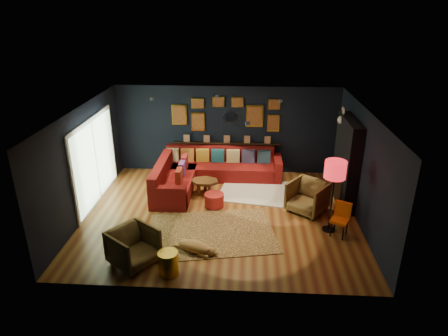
# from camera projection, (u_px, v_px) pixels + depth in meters

# --- Properties ---
(floor) EXTENTS (6.50, 6.50, 0.00)m
(floor) POSITION_uv_depth(u_px,v_px,m) (221.00, 215.00, 9.75)
(floor) COLOR brown
(floor) RESTS_ON ground
(room_walls) EXTENTS (6.50, 6.50, 6.50)m
(room_walls) POSITION_uv_depth(u_px,v_px,m) (221.00, 154.00, 9.13)
(room_walls) COLOR black
(room_walls) RESTS_ON ground
(sectional) EXTENTS (3.41, 2.69, 0.86)m
(sectional) POSITION_uv_depth(u_px,v_px,m) (204.00, 173.00, 11.32)
(sectional) COLOR maroon
(sectional) RESTS_ON ground
(ledge) EXTENTS (3.20, 0.12, 0.04)m
(ledge) POSITION_uv_depth(u_px,v_px,m) (227.00, 143.00, 11.86)
(ledge) COLOR black
(ledge) RESTS_ON room_walls
(gallery_wall) EXTENTS (3.15, 0.04, 1.02)m
(gallery_wall) POSITION_uv_depth(u_px,v_px,m) (227.00, 114.00, 11.55)
(gallery_wall) COLOR gold
(gallery_wall) RESTS_ON room_walls
(sunburst_mirror) EXTENTS (0.47, 0.16, 0.47)m
(sunburst_mirror) POSITION_uv_depth(u_px,v_px,m) (230.00, 117.00, 11.59)
(sunburst_mirror) COLOR silver
(sunburst_mirror) RESTS_ON room_walls
(fireplace) EXTENTS (0.31, 1.60, 2.20)m
(fireplace) POSITION_uv_depth(u_px,v_px,m) (346.00, 165.00, 10.01)
(fireplace) COLOR black
(fireplace) RESTS_ON ground
(deer_head) EXTENTS (0.50, 0.28, 0.45)m
(deer_head) POSITION_uv_depth(u_px,v_px,m) (348.00, 120.00, 10.07)
(deer_head) COLOR white
(deer_head) RESTS_ON fireplace
(sliding_door) EXTENTS (0.06, 2.80, 2.20)m
(sliding_door) POSITION_uv_depth(u_px,v_px,m) (95.00, 161.00, 10.06)
(sliding_door) COLOR white
(sliding_door) RESTS_ON ground
(ceiling_spots) EXTENTS (3.30, 2.50, 0.06)m
(ceiling_spots) POSITION_uv_depth(u_px,v_px,m) (223.00, 104.00, 9.50)
(ceiling_spots) COLOR black
(ceiling_spots) RESTS_ON room_walls
(shag_rug) EXTENTS (2.38, 1.89, 0.03)m
(shag_rug) POSITION_uv_depth(u_px,v_px,m) (261.00, 192.00, 10.88)
(shag_rug) COLOR white
(shag_rug) RESTS_ON ground
(leopard_rug) EXTENTS (3.09, 2.46, 0.02)m
(leopard_rug) POSITION_uv_depth(u_px,v_px,m) (212.00, 233.00, 8.97)
(leopard_rug) COLOR tan
(leopard_rug) RESTS_ON ground
(coffee_table) EXTENTS (0.78, 0.60, 0.38)m
(coffee_table) POSITION_uv_depth(u_px,v_px,m) (205.00, 183.00, 10.68)
(coffee_table) COLOR #573B18
(coffee_table) RESTS_ON shag_rug
(pouf) EXTENTS (0.49, 0.49, 0.32)m
(pouf) POSITION_uv_depth(u_px,v_px,m) (214.00, 200.00, 10.06)
(pouf) COLOR #A31D1B
(pouf) RESTS_ON shag_rug
(armchair_left) EXTENTS (1.09, 1.10, 0.83)m
(armchair_left) POSITION_uv_depth(u_px,v_px,m) (133.00, 245.00, 7.79)
(armchair_left) COLOR #AA8540
(armchair_left) RESTS_ON ground
(armchair_right) EXTENTS (1.14, 1.13, 0.86)m
(armchair_right) POSITION_uv_depth(u_px,v_px,m) (308.00, 196.00, 9.74)
(armchair_right) COLOR #AA8540
(armchair_right) RESTS_ON ground
(gold_stool) EXTENTS (0.38, 0.38, 0.48)m
(gold_stool) POSITION_uv_depth(u_px,v_px,m) (168.00, 263.00, 7.55)
(gold_stool) COLOR gold
(gold_stool) RESTS_ON ground
(orange_chair) EXTENTS (0.50, 0.50, 0.78)m
(orange_chair) POSITION_uv_depth(u_px,v_px,m) (341.00, 216.00, 8.76)
(orange_chair) COLOR black
(orange_chair) RESTS_ON ground
(floor_lamp) EXTENTS (0.47, 0.47, 1.69)m
(floor_lamp) POSITION_uv_depth(u_px,v_px,m) (335.00, 173.00, 8.54)
(floor_lamp) COLOR black
(floor_lamp) RESTS_ON ground
(dog) EXTENTS (1.12, 0.85, 0.32)m
(dog) POSITION_uv_depth(u_px,v_px,m) (194.00, 245.00, 8.24)
(dog) COLOR tan
(dog) RESTS_ON leopard_rug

